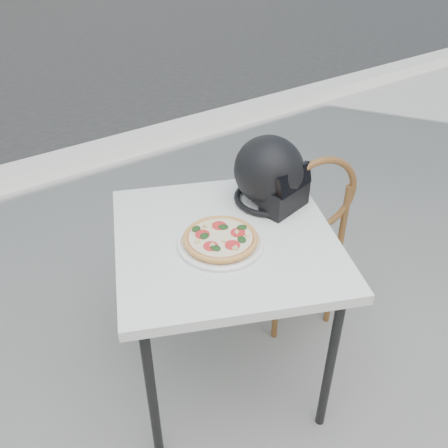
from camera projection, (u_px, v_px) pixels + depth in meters
curb at (20, 175)px, 3.91m from camera, size 30.00×0.25×0.12m
cafe_table_main at (226, 251)px, 2.02m from camera, size 1.13×1.13×0.82m
plate at (221, 243)px, 1.93m from camera, size 0.35×0.35×0.02m
pizza at (221, 238)px, 1.91m from camera, size 0.39×0.39×0.04m
helmet at (270, 175)px, 2.11m from camera, size 0.35×0.36×0.30m
cafe_chair_main at (302, 233)px, 2.41m from camera, size 0.47×0.47×1.03m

